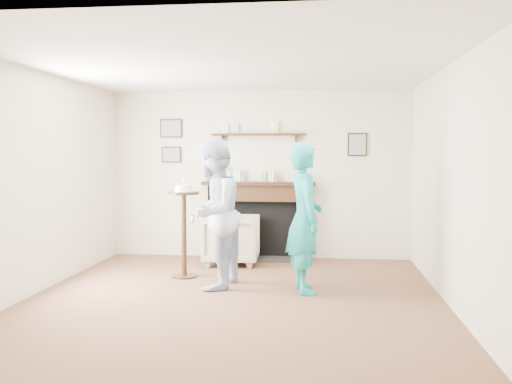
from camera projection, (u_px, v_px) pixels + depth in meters
ground at (234, 299)px, 6.18m from camera, size 5.00×5.00×0.00m
room_shell at (243, 149)px, 6.75m from camera, size 4.54×5.02×2.52m
armchair at (232, 264)px, 8.10m from camera, size 0.80×0.78×0.70m
man at (213, 288)px, 6.69m from camera, size 0.79×0.94×1.74m
woman at (304, 292)px, 6.50m from camera, size 0.55×0.70×1.69m
pedestal_table at (184, 217)px, 7.21m from camera, size 0.39×0.39×1.25m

